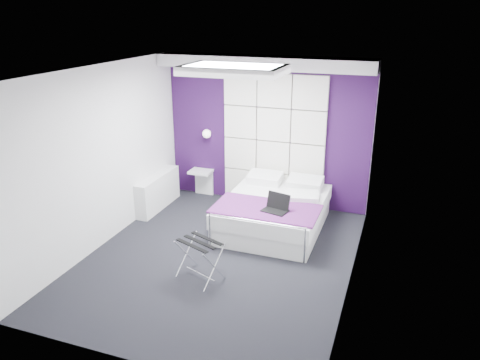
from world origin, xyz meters
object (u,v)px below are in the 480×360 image
(wall_lamp, at_px, (208,133))
(laptop, at_px, (276,206))
(nightstand, at_px, (201,172))
(bed, at_px, (274,212))
(radiator, at_px, (158,191))
(luggage_rack, at_px, (200,260))

(wall_lamp, distance_m, laptop, 2.23)
(nightstand, distance_m, laptop, 2.22)
(bed, bearing_deg, nightstand, 153.30)
(radiator, height_order, laptop, laptop)
(wall_lamp, height_order, laptop, wall_lamp)
(bed, relative_size, laptop, 5.19)
(wall_lamp, height_order, luggage_rack, wall_lamp)
(wall_lamp, height_order, radiator, wall_lamp)
(wall_lamp, bearing_deg, laptop, -39.09)
(nightstand, relative_size, luggage_rack, 0.74)
(luggage_rack, xyz_separation_m, laptop, (0.65, 1.28, 0.32))
(laptop, bearing_deg, nightstand, 157.89)
(luggage_rack, bearing_deg, wall_lamp, 132.71)
(luggage_rack, bearing_deg, bed, 96.07)
(bed, relative_size, luggage_rack, 3.49)
(bed, distance_m, nightstand, 1.85)
(wall_lamp, xyz_separation_m, radiator, (-0.64, -0.76, -0.92))
(nightstand, height_order, laptop, laptop)
(laptop, bearing_deg, radiator, 179.59)
(radiator, distance_m, bed, 2.14)
(nightstand, bearing_deg, bed, -26.70)
(wall_lamp, height_order, nightstand, wall_lamp)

